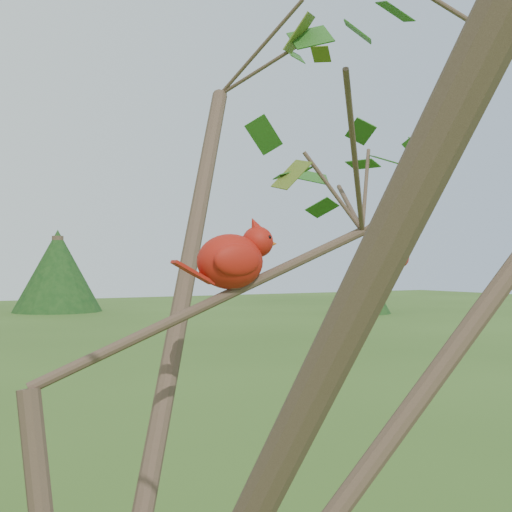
{
  "coord_description": "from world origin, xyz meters",
  "views": [
    {
      "loc": [
        -0.24,
        -0.9,
        2.14
      ],
      "look_at": [
        0.33,
        0.07,
        2.15
      ],
      "focal_mm": 45.0,
      "sensor_mm": 36.0,
      "label": 1
    }
  ],
  "objects": [
    {
      "name": "crabapple_tree",
      "position": [
        0.03,
        -0.02,
        2.12
      ],
      "size": [
        2.35,
        2.05,
        2.95
      ],
      "color": "#402E22",
      "rests_on": "ground"
    },
    {
      "name": "cardinal",
      "position": [
        0.28,
        0.07,
        2.15
      ],
      "size": [
        0.2,
        0.1,
        0.14
      ],
      "rotation": [
        0.0,
        0.0,
        -0.04
      ],
      "color": "#A31A0E",
      "rests_on": "ground"
    }
  ]
}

